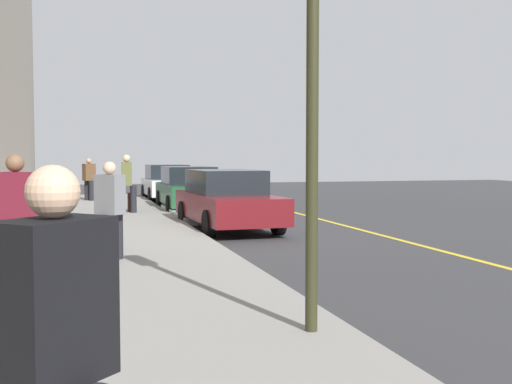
{
  "coord_description": "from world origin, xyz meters",
  "views": [
    {
      "loc": [
        15.06,
        -3.61,
        1.85
      ],
      "look_at": [
        1.14,
        0.29,
        1.04
      ],
      "focal_mm": 43.99,
      "sensor_mm": 36.0,
      "label": 1
    }
  ],
  "objects_px": {
    "rolling_suitcase": "(131,202)",
    "parked_car_green": "(189,189)",
    "parked_car_maroon": "(227,200)",
    "pedestrian_burgundy_coat": "(16,218)",
    "traffic_light_pole": "(313,40)",
    "pedestrian_grey_coat": "(110,208)",
    "pedestrian_brown_coat": "(89,178)",
    "pedestrian_black_coat": "(56,357)",
    "pedestrian_olive_coat": "(127,182)",
    "parked_car_white": "(168,183)"
  },
  "relations": [
    {
      "from": "pedestrian_black_coat",
      "to": "pedestrian_brown_coat",
      "type": "relative_size",
      "value": 1.02
    },
    {
      "from": "pedestrian_burgundy_coat",
      "to": "traffic_light_pole",
      "type": "height_order",
      "value": "traffic_light_pole"
    },
    {
      "from": "parked_car_green",
      "to": "pedestrian_brown_coat",
      "type": "distance_m",
      "value": 5.17
    },
    {
      "from": "parked_car_maroon",
      "to": "rolling_suitcase",
      "type": "distance_m",
      "value": 4.71
    },
    {
      "from": "parked_car_maroon",
      "to": "parked_car_green",
      "type": "bearing_deg",
      "value": -179.76
    },
    {
      "from": "traffic_light_pole",
      "to": "parked_car_maroon",
      "type": "bearing_deg",
      "value": 171.73
    },
    {
      "from": "parked_car_green",
      "to": "pedestrian_burgundy_coat",
      "type": "xyz_separation_m",
      "value": [
        12.72,
        -4.36,
        0.32
      ]
    },
    {
      "from": "rolling_suitcase",
      "to": "parked_car_maroon",
      "type": "bearing_deg",
      "value": 26.2
    },
    {
      "from": "parked_car_white",
      "to": "pedestrian_burgundy_coat",
      "type": "bearing_deg",
      "value": -13.56
    },
    {
      "from": "pedestrian_black_coat",
      "to": "traffic_light_pole",
      "type": "distance_m",
      "value": 4.24
    },
    {
      "from": "parked_car_green",
      "to": "pedestrian_olive_coat",
      "type": "height_order",
      "value": "pedestrian_olive_coat"
    },
    {
      "from": "rolling_suitcase",
      "to": "pedestrian_grey_coat",
      "type": "bearing_deg",
      "value": -6.51
    },
    {
      "from": "pedestrian_grey_coat",
      "to": "rolling_suitcase",
      "type": "xyz_separation_m",
      "value": [
        -9.26,
        1.06,
        -0.57
      ]
    },
    {
      "from": "pedestrian_black_coat",
      "to": "pedestrian_brown_coat",
      "type": "distance_m",
      "value": 22.54
    },
    {
      "from": "parked_car_white",
      "to": "pedestrian_olive_coat",
      "type": "height_order",
      "value": "pedestrian_olive_coat"
    },
    {
      "from": "pedestrian_black_coat",
      "to": "pedestrian_brown_coat",
      "type": "xyz_separation_m",
      "value": [
        -22.54,
        0.43,
        -0.02
      ]
    },
    {
      "from": "parked_car_maroon",
      "to": "traffic_light_pole",
      "type": "distance_m",
      "value": 10.2
    },
    {
      "from": "pedestrian_olive_coat",
      "to": "pedestrian_brown_coat",
      "type": "height_order",
      "value": "pedestrian_olive_coat"
    },
    {
      "from": "pedestrian_olive_coat",
      "to": "traffic_light_pole",
      "type": "relative_size",
      "value": 0.43
    },
    {
      "from": "parked_car_maroon",
      "to": "rolling_suitcase",
      "type": "xyz_separation_m",
      "value": [
        -4.21,
        -2.07,
        -0.31
      ]
    },
    {
      "from": "rolling_suitcase",
      "to": "parked_car_green",
      "type": "bearing_deg",
      "value": 124.67
    },
    {
      "from": "pedestrian_grey_coat",
      "to": "pedestrian_brown_coat",
      "type": "height_order",
      "value": "pedestrian_brown_coat"
    },
    {
      "from": "parked_car_maroon",
      "to": "pedestrian_brown_coat",
      "type": "height_order",
      "value": "pedestrian_brown_coat"
    },
    {
      "from": "pedestrian_burgundy_coat",
      "to": "rolling_suitcase",
      "type": "bearing_deg",
      "value": 168.47
    },
    {
      "from": "parked_car_green",
      "to": "parked_car_maroon",
      "type": "relative_size",
      "value": 0.96
    },
    {
      "from": "parked_car_green",
      "to": "pedestrian_burgundy_coat",
      "type": "distance_m",
      "value": 13.45
    },
    {
      "from": "parked_car_white",
      "to": "parked_car_green",
      "type": "relative_size",
      "value": 0.92
    },
    {
      "from": "parked_car_maroon",
      "to": "pedestrian_olive_coat",
      "type": "bearing_deg",
      "value": -149.44
    },
    {
      "from": "pedestrian_olive_coat",
      "to": "rolling_suitcase",
      "type": "height_order",
      "value": "pedestrian_olive_coat"
    },
    {
      "from": "rolling_suitcase",
      "to": "parked_car_white",
      "type": "bearing_deg",
      "value": 163.06
    },
    {
      "from": "pedestrian_burgundy_coat",
      "to": "rolling_suitcase",
      "type": "distance_m",
      "value": 11.56
    },
    {
      "from": "pedestrian_grey_coat",
      "to": "pedestrian_burgundy_coat",
      "type": "distance_m",
      "value": 2.4
    },
    {
      "from": "pedestrian_grey_coat",
      "to": "rolling_suitcase",
      "type": "relative_size",
      "value": 1.72
    },
    {
      "from": "pedestrian_grey_coat",
      "to": "pedestrian_brown_coat",
      "type": "distance_m",
      "value": 14.69
    },
    {
      "from": "parked_car_green",
      "to": "pedestrian_grey_coat",
      "type": "height_order",
      "value": "pedestrian_grey_coat"
    },
    {
      "from": "pedestrian_brown_coat",
      "to": "traffic_light_pole",
      "type": "distance_m",
      "value": 19.69
    },
    {
      "from": "pedestrian_brown_coat",
      "to": "pedestrian_black_coat",
      "type": "bearing_deg",
      "value": -1.08
    },
    {
      "from": "pedestrian_burgundy_coat",
      "to": "pedestrian_olive_coat",
      "type": "bearing_deg",
      "value": 168.88
    },
    {
      "from": "pedestrian_burgundy_coat",
      "to": "pedestrian_brown_coat",
      "type": "xyz_separation_m",
      "value": [
        -16.74,
        1.11,
        -0.05
      ]
    },
    {
      "from": "pedestrian_grey_coat",
      "to": "rolling_suitcase",
      "type": "height_order",
      "value": "pedestrian_grey_coat"
    },
    {
      "from": "pedestrian_brown_coat",
      "to": "parked_car_white",
      "type": "bearing_deg",
      "value": 109.88
    },
    {
      "from": "traffic_light_pole",
      "to": "pedestrian_burgundy_coat",
      "type": "bearing_deg",
      "value": -133.2
    },
    {
      "from": "rolling_suitcase",
      "to": "pedestrian_olive_coat",
      "type": "bearing_deg",
      "value": -21.77
    },
    {
      "from": "pedestrian_black_coat",
      "to": "rolling_suitcase",
      "type": "distance_m",
      "value": 17.19
    },
    {
      "from": "parked_car_white",
      "to": "parked_car_maroon",
      "type": "distance_m",
      "value": 10.8
    },
    {
      "from": "pedestrian_brown_coat",
      "to": "parked_car_maroon",
      "type": "bearing_deg",
      "value": 18.72
    },
    {
      "from": "traffic_light_pole",
      "to": "rolling_suitcase",
      "type": "xyz_separation_m",
      "value": [
        -14.07,
        -0.64,
        -2.52
      ]
    },
    {
      "from": "pedestrian_grey_coat",
      "to": "pedestrian_olive_coat",
      "type": "height_order",
      "value": "pedestrian_olive_coat"
    },
    {
      "from": "pedestrian_brown_coat",
      "to": "rolling_suitcase",
      "type": "bearing_deg",
      "value": 12.4
    },
    {
      "from": "parked_car_maroon",
      "to": "pedestrian_burgundy_coat",
      "type": "xyz_separation_m",
      "value": [
        7.09,
        -4.38,
        0.32
      ]
    }
  ]
}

